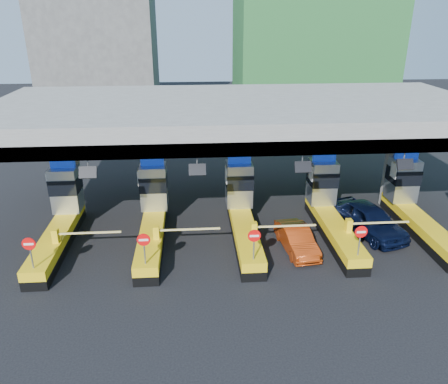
{
  "coord_description": "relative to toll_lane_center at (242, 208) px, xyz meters",
  "views": [
    {
      "loc": [
        -2.72,
        -22.1,
        11.63
      ],
      "look_at": [
        -1.03,
        0.0,
        2.55
      ],
      "focal_mm": 35.0,
      "sensor_mm": 36.0,
      "label": 1
    }
  ],
  "objects": [
    {
      "name": "toll_lane_center",
      "position": [
        0.0,
        0.0,
        0.0
      ],
      "size": [
        4.43,
        8.0,
        4.16
      ],
      "color": "black",
      "rests_on": "ground"
    },
    {
      "name": "bg_building_concrete",
      "position": [
        -14.0,
        35.72,
        7.6
      ],
      "size": [
        14.0,
        10.0,
        18.0
      ],
      "primitive_type": "cube",
      "color": "#4C4C49",
      "rests_on": "ground"
    },
    {
      "name": "toll_canopy",
      "position": [
        -0.0,
        2.59,
        4.74
      ],
      "size": [
        28.0,
        12.09,
        7.0
      ],
      "color": "slate",
      "rests_on": "ground"
    },
    {
      "name": "toll_lane_far_left",
      "position": [
        -10.0,
        0.0,
        0.0
      ],
      "size": [
        4.43,
        8.0,
        4.16
      ],
      "color": "black",
      "rests_on": "ground"
    },
    {
      "name": "ground",
      "position": [
        -0.0,
        -0.28,
        -1.4
      ],
      "size": [
        120.0,
        120.0,
        0.0
      ],
      "primitive_type": "plane",
      "color": "black",
      "rests_on": "ground"
    },
    {
      "name": "toll_lane_right",
      "position": [
        5.0,
        0.0,
        0.0
      ],
      "size": [
        4.43,
        8.0,
        4.16
      ],
      "color": "black",
      "rests_on": "ground"
    },
    {
      "name": "red_car",
      "position": [
        2.63,
        -2.46,
        -0.75
      ],
      "size": [
        1.79,
        4.03,
        1.29
      ],
      "primitive_type": "imported",
      "rotation": [
        0.0,
        0.0,
        0.11
      ],
      "color": "#99300B",
      "rests_on": "ground"
    },
    {
      "name": "toll_lane_far_right",
      "position": [
        10.0,
        0.0,
        0.0
      ],
      "size": [
        4.43,
        8.0,
        4.16
      ],
      "color": "black",
      "rests_on": "ground"
    },
    {
      "name": "van",
      "position": [
        7.13,
        -0.87,
        -0.53
      ],
      "size": [
        3.53,
        5.47,
        1.73
      ],
      "primitive_type": "imported",
      "rotation": [
        0.0,
        0.0,
        0.32
      ],
      "color": "black",
      "rests_on": "ground"
    },
    {
      "name": "toll_lane_left",
      "position": [
        -5.0,
        0.0,
        0.0
      ],
      "size": [
        4.43,
        8.0,
        4.16
      ],
      "color": "black",
      "rests_on": "ground"
    }
  ]
}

